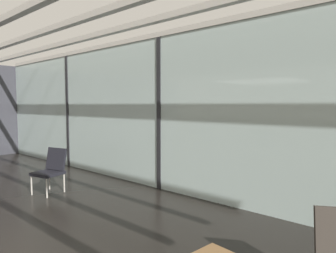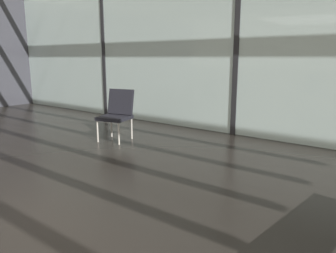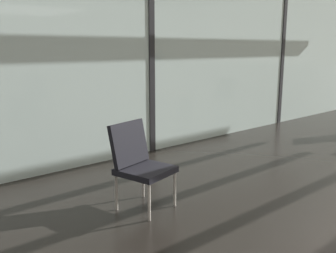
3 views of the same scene
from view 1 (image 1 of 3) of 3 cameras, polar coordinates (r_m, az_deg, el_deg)
The scene contains 5 objects.
glass_curtain_wall at distance 6.06m, azimuth -1.50°, elevation 2.41°, with size 14.00×0.08×3.09m, color #A3B7B2.
window_mullion_0 at distance 8.81m, azimuth -18.54°, elevation 2.75°, with size 0.10×0.12×3.09m, color black.
window_mullion_1 at distance 6.06m, azimuth -1.50°, elevation 2.41°, with size 0.10×0.12×3.09m, color black.
parked_airplane at distance 9.95m, azimuth 17.30°, elevation 5.85°, with size 12.43×4.11×4.11m.
lounge_chair_3 at distance 6.32m, azimuth -21.57°, elevation -7.39°, with size 0.59×0.62×0.87m.
Camera 1 is at (4.09, 0.74, 1.73)m, focal length 31.62 mm.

